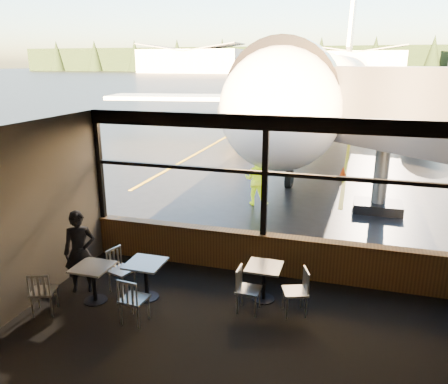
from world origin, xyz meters
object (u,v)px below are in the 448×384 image
at_px(chair_mid_w, 122,271).
at_px(chair_left_s, 43,292).
at_px(passenger, 80,252).
at_px(ground_crew, 257,180).
at_px(cafe_table_left, 94,284).
at_px(cone_nose, 343,173).
at_px(chair_near_w, 249,290).
at_px(cafe_table_near, 264,283).
at_px(airliner, 332,43).
at_px(chair_near_e, 295,292).
at_px(jet_bridge, 418,138).
at_px(chair_mid_s, 134,299).
at_px(cafe_table_mid, 146,280).

bearing_deg(chair_mid_w, chair_left_s, -25.17).
bearing_deg(passenger, ground_crew, 44.36).
relative_size(chair_left_s, ground_crew, 0.52).
xyz_separation_m(cafe_table_left, cone_nose, (4.33, 11.13, -0.13)).
height_order(cafe_table_left, chair_near_w, chair_near_w).
bearing_deg(passenger, chair_mid_w, -14.17).
bearing_deg(cafe_table_left, cafe_table_near, 17.67).
distance_m(cafe_table_left, chair_near_w, 3.02).
bearing_deg(chair_mid_w, chair_near_w, 106.09).
bearing_deg(cafe_table_left, airliner, 82.27).
distance_m(chair_near_e, cone_nose, 10.47).
height_order(chair_mid_w, chair_left_s, chair_mid_w).
bearing_deg(cone_nose, jet_bridge, -58.09).
bearing_deg(cafe_table_left, chair_mid_s, -20.70).
relative_size(airliner, cafe_table_near, 50.22).
bearing_deg(chair_left_s, passenger, 58.09).
height_order(chair_mid_w, cone_nose, chair_mid_w).
xyz_separation_m(chair_near_w, chair_left_s, (-3.64, -1.14, -0.00)).
height_order(chair_near_w, chair_mid_w, chair_mid_w).
bearing_deg(chair_near_w, cafe_table_left, -79.27).
distance_m(cafe_table_near, chair_left_s, 4.16).
bearing_deg(cafe_table_mid, cone_nose, 72.36).
bearing_deg(chair_near_e, cafe_table_left, 79.74).
relative_size(cafe_table_near, chair_mid_w, 0.79).
relative_size(cafe_table_mid, chair_mid_s, 0.85).
bearing_deg(cafe_table_left, chair_near_w, 9.71).
xyz_separation_m(cafe_table_mid, ground_crew, (0.77, 6.53, 0.45)).
relative_size(airliner, jet_bridge, 3.45).
xyz_separation_m(jet_bridge, cafe_table_near, (-3.34, -6.64, -1.97)).
bearing_deg(chair_left_s, jet_bridge, 28.23).
relative_size(jet_bridge, cafe_table_mid, 13.79).
bearing_deg(cafe_table_mid, chair_mid_w, 170.48).
xyz_separation_m(jet_bridge, cafe_table_mid, (-5.58, -7.24, -1.95)).
relative_size(airliner, chair_mid_w, 39.91).
height_order(chair_left_s, ground_crew, ground_crew).
distance_m(chair_mid_s, passenger, 1.78).
bearing_deg(chair_near_e, chair_mid_w, 72.48).
xyz_separation_m(chair_mid_w, chair_left_s, (-0.99, -1.14, -0.02)).
xyz_separation_m(cafe_table_left, chair_near_w, (2.98, 0.51, 0.06)).
height_order(chair_near_w, chair_mid_s, chair_mid_s).
distance_m(cafe_table_mid, chair_near_e, 2.91).
bearing_deg(chair_mid_w, cafe_table_mid, 96.50).
xyz_separation_m(cafe_table_near, passenger, (-3.64, -0.69, 0.49)).
bearing_deg(chair_left_s, cone_nose, 46.12).
height_order(airliner, chair_mid_w, airliner).
height_order(airliner, chair_left_s, airliner).
xyz_separation_m(chair_mid_w, cone_nose, (4.00, 10.63, -0.21)).
relative_size(chair_near_w, cone_nose, 1.74).
height_order(airliner, cafe_table_mid, airliner).
bearing_deg(cone_nose, chair_left_s, -113.01).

